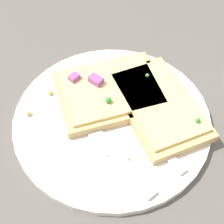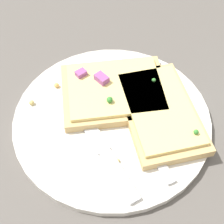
{
  "view_description": "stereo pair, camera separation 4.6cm",
  "coord_description": "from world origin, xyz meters",
  "px_view_note": "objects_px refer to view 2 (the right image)",
  "views": [
    {
      "loc": [
        -0.25,
        0.12,
        0.39
      ],
      "look_at": [
        0.0,
        0.0,
        0.02
      ],
      "focal_mm": 50.0,
      "sensor_mm": 36.0,
      "label": 1
    },
    {
      "loc": [
        -0.27,
        0.08,
        0.39
      ],
      "look_at": [
        0.0,
        0.0,
        0.02
      ],
      "focal_mm": 50.0,
      "sensor_mm": 36.0,
      "label": 2
    }
  ],
  "objects_px": {
    "plate": "(112,118)",
    "pizza_slice_corner": "(159,110)",
    "pizza_slice_main": "(115,90)",
    "fork": "(130,116)",
    "knife": "(101,147)"
  },
  "relations": [
    {
      "from": "pizza_slice_corner",
      "to": "plate",
      "type": "bearing_deg",
      "value": -100.21
    },
    {
      "from": "knife",
      "to": "pizza_slice_corner",
      "type": "distance_m",
      "value": 0.1
    },
    {
      "from": "plate",
      "to": "pizza_slice_main",
      "type": "distance_m",
      "value": 0.05
    },
    {
      "from": "plate",
      "to": "pizza_slice_main",
      "type": "height_order",
      "value": "pizza_slice_main"
    },
    {
      "from": "pizza_slice_main",
      "to": "pizza_slice_corner",
      "type": "bearing_deg",
      "value": 141.71
    },
    {
      "from": "plate",
      "to": "pizza_slice_corner",
      "type": "height_order",
      "value": "pizza_slice_corner"
    },
    {
      "from": "plate",
      "to": "pizza_slice_main",
      "type": "xyz_separation_m",
      "value": [
        0.04,
        -0.02,
        0.02
      ]
    },
    {
      "from": "knife",
      "to": "plate",
      "type": "bearing_deg",
      "value": -44.01
    },
    {
      "from": "plate",
      "to": "fork",
      "type": "distance_m",
      "value": 0.03
    },
    {
      "from": "fork",
      "to": "pizza_slice_main",
      "type": "distance_m",
      "value": 0.05
    },
    {
      "from": "fork",
      "to": "knife",
      "type": "height_order",
      "value": "knife"
    },
    {
      "from": "plate",
      "to": "pizza_slice_corner",
      "type": "distance_m",
      "value": 0.07
    },
    {
      "from": "knife",
      "to": "pizza_slice_corner",
      "type": "relative_size",
      "value": 1.21
    },
    {
      "from": "plate",
      "to": "knife",
      "type": "height_order",
      "value": "knife"
    },
    {
      "from": "pizza_slice_corner",
      "to": "fork",
      "type": "bearing_deg",
      "value": -96.2
    }
  ]
}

